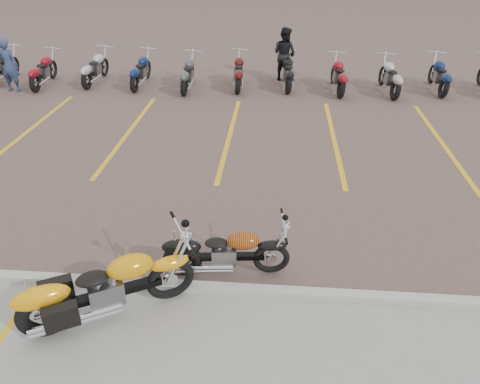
% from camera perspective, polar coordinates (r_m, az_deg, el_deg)
% --- Properties ---
extents(ground, '(100.00, 100.00, 0.00)m').
position_cam_1_polar(ground, '(8.80, -3.96, -3.21)').
color(ground, brown).
rests_on(ground, ground).
extents(curb, '(60.00, 0.18, 0.12)m').
position_cam_1_polar(curb, '(7.18, -6.32, -11.44)').
color(curb, '#ADAAA3').
rests_on(curb, ground).
extents(parking_stripes, '(38.00, 5.50, 0.01)m').
position_cam_1_polar(parking_stripes, '(12.32, -1.27, 6.91)').
color(parking_stripes, gold).
rests_on(parking_stripes, ground).
extents(yellow_cruiser, '(2.19, 1.30, 0.99)m').
position_cam_1_polar(yellow_cruiser, '(6.71, -16.24, -11.27)').
color(yellow_cruiser, black).
rests_on(yellow_cruiser, ground).
extents(flame_cruiser, '(1.96, 0.38, 0.81)m').
position_cam_1_polar(flame_cruiser, '(7.24, -2.03, -7.43)').
color(flame_cruiser, black).
rests_on(flame_cruiser, ground).
extents(person_a, '(0.63, 0.43, 1.69)m').
position_cam_1_polar(person_a, '(17.37, -26.36, 13.67)').
color(person_a, navy).
rests_on(person_a, ground).
extents(person_b, '(1.11, 1.08, 1.81)m').
position_cam_1_polar(person_b, '(16.99, 5.45, 16.40)').
color(person_b, black).
rests_on(person_b, ground).
extents(bg_bike_row, '(17.24, 2.03, 1.10)m').
position_cam_1_polar(bg_bike_row, '(16.08, -0.37, 14.47)').
color(bg_bike_row, black).
rests_on(bg_bike_row, ground).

